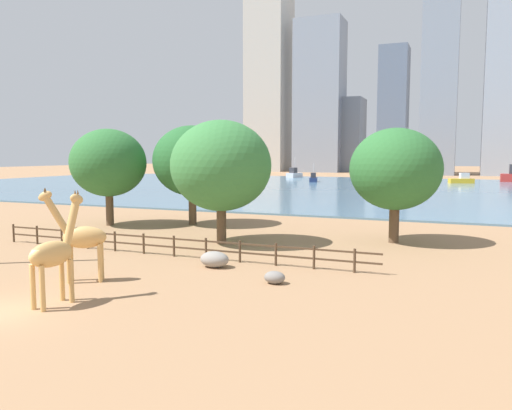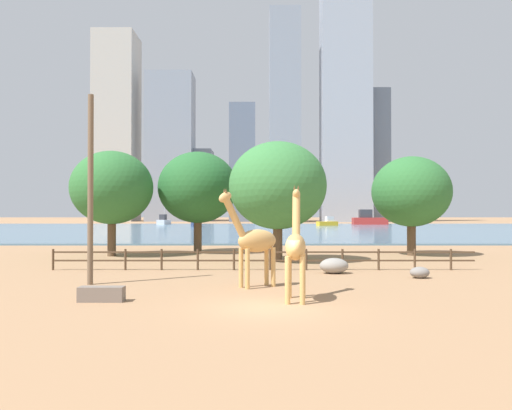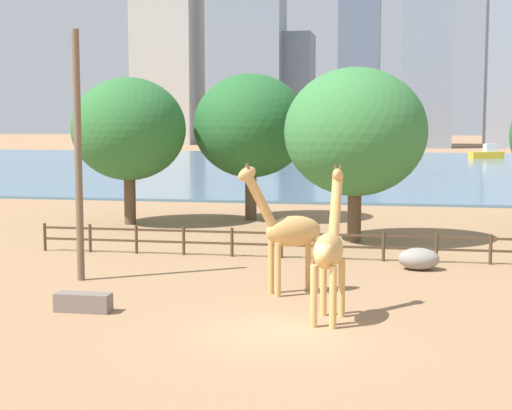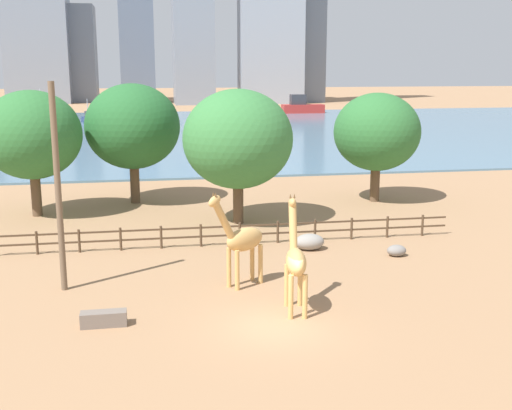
{
  "view_description": "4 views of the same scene",
  "coord_description": "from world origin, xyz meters",
  "px_view_note": "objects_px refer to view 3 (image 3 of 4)",
  "views": [
    {
      "loc": [
        16.69,
        -14.12,
        6.28
      ],
      "look_at": [
        -0.3,
        27.01,
        1.77
      ],
      "focal_mm": 35.0,
      "sensor_mm": 36.0,
      "label": 1
    },
    {
      "loc": [
        -0.46,
        -18.8,
        3.63
      ],
      "look_at": [
        -0.25,
        27.83,
        4.22
      ],
      "focal_mm": 35.0,
      "sensor_mm": 36.0,
      "label": 2
    },
    {
      "loc": [
        3.06,
        -21.92,
        6.14
      ],
      "look_at": [
        -3.11,
        12.83,
        2.25
      ],
      "focal_mm": 55.0,
      "sensor_mm": 36.0,
      "label": 3
    },
    {
      "loc": [
        -4.92,
        -23.2,
        10.08
      ],
      "look_at": [
        1.7,
        13.92,
        1.87
      ],
      "focal_mm": 45.0,
      "sensor_mm": 36.0,
      "label": 4
    }
  ],
  "objects_px": {
    "feeding_trough": "(83,302)",
    "tree_left_small": "(129,129)",
    "boulder_by_pole": "(419,259)",
    "tree_left_large": "(355,132)",
    "boat_barge": "(234,148)",
    "utility_pole": "(78,157)",
    "giraffe_tall": "(329,249)",
    "boat_sailboat": "(487,153)",
    "tree_center_broad": "(251,126)",
    "giraffe_companion": "(289,231)",
    "boat_ferry": "(279,154)"
  },
  "relations": [
    {
      "from": "feeding_trough",
      "to": "tree_left_small",
      "type": "relative_size",
      "value": 0.21
    },
    {
      "from": "boulder_by_pole",
      "to": "tree_left_large",
      "type": "distance_m",
      "value": 9.04
    },
    {
      "from": "boulder_by_pole",
      "to": "boat_barge",
      "type": "distance_m",
      "value": 107.3
    },
    {
      "from": "feeding_trough",
      "to": "tree_left_large",
      "type": "relative_size",
      "value": 0.21
    },
    {
      "from": "utility_pole",
      "to": "giraffe_tall",
      "type": "bearing_deg",
      "value": -24.06
    },
    {
      "from": "boat_sailboat",
      "to": "boat_barge",
      "type": "relative_size",
      "value": 0.86
    },
    {
      "from": "boat_barge",
      "to": "tree_center_broad",
      "type": "bearing_deg",
      "value": -159.91
    },
    {
      "from": "giraffe_companion",
      "to": "feeding_trough",
      "type": "xyz_separation_m",
      "value": [
        -6.12,
        -3.72,
        -1.93
      ]
    },
    {
      "from": "tree_center_broad",
      "to": "giraffe_companion",
      "type": "bearing_deg",
      "value": -75.83
    },
    {
      "from": "giraffe_companion",
      "to": "tree_center_broad",
      "type": "xyz_separation_m",
      "value": [
        -5.0,
        19.81,
        3.48
      ]
    },
    {
      "from": "giraffe_tall",
      "to": "tree_left_large",
      "type": "height_order",
      "value": "tree_left_large"
    },
    {
      "from": "boat_sailboat",
      "to": "utility_pole",
      "type": "bearing_deg",
      "value": 54.54
    },
    {
      "from": "feeding_trough",
      "to": "boat_ferry",
      "type": "xyz_separation_m",
      "value": [
        -7.44,
        92.86,
        0.61
      ]
    },
    {
      "from": "feeding_trough",
      "to": "boat_sailboat",
      "type": "height_order",
      "value": "boat_sailboat"
    },
    {
      "from": "feeding_trough",
      "to": "boat_ferry",
      "type": "height_order",
      "value": "boat_ferry"
    },
    {
      "from": "utility_pole",
      "to": "boulder_by_pole",
      "type": "bearing_deg",
      "value": 18.91
    },
    {
      "from": "tree_left_large",
      "to": "tree_left_small",
      "type": "bearing_deg",
      "value": 161.53
    },
    {
      "from": "giraffe_tall",
      "to": "tree_left_large",
      "type": "relative_size",
      "value": 0.55
    },
    {
      "from": "tree_left_large",
      "to": "feeding_trough",
      "type": "bearing_deg",
      "value": -116.06
    },
    {
      "from": "giraffe_tall",
      "to": "utility_pole",
      "type": "height_order",
      "value": "utility_pole"
    },
    {
      "from": "tree_center_broad",
      "to": "boat_ferry",
      "type": "distance_m",
      "value": 70.02
    },
    {
      "from": "giraffe_companion",
      "to": "tree_left_large",
      "type": "height_order",
      "value": "tree_left_large"
    },
    {
      "from": "giraffe_companion",
      "to": "boat_ferry",
      "type": "distance_m",
      "value": 90.17
    },
    {
      "from": "utility_pole",
      "to": "boat_sailboat",
      "type": "distance_m",
      "value": 98.05
    },
    {
      "from": "giraffe_companion",
      "to": "boulder_by_pole",
      "type": "height_order",
      "value": "giraffe_companion"
    },
    {
      "from": "feeding_trough",
      "to": "giraffe_companion",
      "type": "bearing_deg",
      "value": 31.33
    },
    {
      "from": "utility_pole",
      "to": "boulder_by_pole",
      "type": "xyz_separation_m",
      "value": [
        12.78,
        4.38,
        -4.27
      ]
    },
    {
      "from": "tree_left_large",
      "to": "boat_barge",
      "type": "distance_m",
      "value": 99.96
    },
    {
      "from": "giraffe_tall",
      "to": "feeding_trough",
      "type": "relative_size",
      "value": 2.65
    },
    {
      "from": "utility_pole",
      "to": "boat_sailboat",
      "type": "xyz_separation_m",
      "value": [
        25.4,
        94.63,
        -3.77
      ]
    },
    {
      "from": "feeding_trough",
      "to": "tree_left_small",
      "type": "height_order",
      "value": "tree_left_small"
    },
    {
      "from": "boat_ferry",
      "to": "boat_barge",
      "type": "height_order",
      "value": "boat_barge"
    },
    {
      "from": "tree_left_large",
      "to": "boat_sailboat",
      "type": "relative_size",
      "value": 1.63
    },
    {
      "from": "giraffe_tall",
      "to": "feeding_trough",
      "type": "distance_m",
      "value": 8.06
    },
    {
      "from": "giraffe_tall",
      "to": "utility_pole",
      "type": "distance_m",
      "value": 11.06
    },
    {
      "from": "boat_ferry",
      "to": "boat_sailboat",
      "type": "relative_size",
      "value": 0.93
    },
    {
      "from": "boulder_by_pole",
      "to": "boat_ferry",
      "type": "relative_size",
      "value": 0.34
    },
    {
      "from": "feeding_trough",
      "to": "boat_ferry",
      "type": "relative_size",
      "value": 0.36
    },
    {
      "from": "utility_pole",
      "to": "tree_left_large",
      "type": "bearing_deg",
      "value": 49.0
    },
    {
      "from": "feeding_trough",
      "to": "utility_pole",
      "type": "bearing_deg",
      "value": 113.38
    },
    {
      "from": "tree_left_large",
      "to": "tree_center_broad",
      "type": "distance_m",
      "value": 10.13
    },
    {
      "from": "giraffe_companion",
      "to": "boat_ferry",
      "type": "xyz_separation_m",
      "value": [
        -13.56,
        89.14,
        -1.32
      ]
    },
    {
      "from": "utility_pole",
      "to": "tree_center_broad",
      "type": "bearing_deg",
      "value": 80.6
    },
    {
      "from": "tree_left_large",
      "to": "boat_sailboat",
      "type": "xyz_separation_m",
      "value": [
        15.61,
        83.37,
        -4.54
      ]
    },
    {
      "from": "giraffe_companion",
      "to": "boat_barge",
      "type": "height_order",
      "value": "boat_barge"
    },
    {
      "from": "giraffe_tall",
      "to": "boat_ferry",
      "type": "bearing_deg",
      "value": 15.55
    },
    {
      "from": "tree_left_small",
      "to": "tree_left_large",
      "type": "bearing_deg",
      "value": -18.47
    },
    {
      "from": "feeding_trough",
      "to": "boulder_by_pole",
      "type": "bearing_deg",
      "value": 39.97
    },
    {
      "from": "giraffe_tall",
      "to": "giraffe_companion",
      "type": "height_order",
      "value": "giraffe_tall"
    },
    {
      "from": "feeding_trough",
      "to": "tree_center_broad",
      "type": "distance_m",
      "value": 24.17
    }
  ]
}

